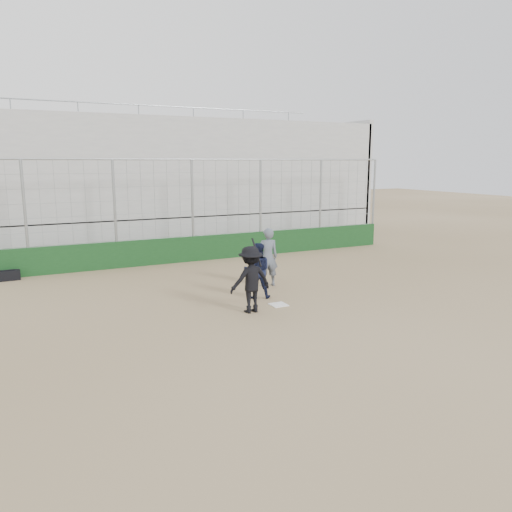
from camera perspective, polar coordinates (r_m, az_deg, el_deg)
name	(u,v)px	position (r m, az deg, el deg)	size (l,w,h in m)	color
ground	(278,305)	(13.91, 2.58, -5.63)	(90.00, 90.00, 0.00)	brown
home_plate	(278,305)	(13.91, 2.58, -5.58)	(0.44, 0.44, 0.02)	white
backstop	(193,237)	(19.98, -7.18, 2.15)	(18.10, 0.25, 4.04)	#103414
bleachers	(158,183)	(24.51, -11.18, 8.24)	(20.25, 6.70, 6.98)	#9F9F9F
batter_at_plate	(251,279)	(13.07, -0.62, -2.68)	(1.17, 0.79, 1.92)	black
catcher_crouched	(257,280)	(14.45, 0.15, -2.73)	(0.96, 0.86, 1.11)	black
umpire	(268,260)	(15.84, 1.33, -0.46)	(0.68, 0.45, 1.68)	#515966
equipment_bag	(8,276)	(18.64, -26.52, -2.01)	(0.79, 0.37, 0.37)	black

